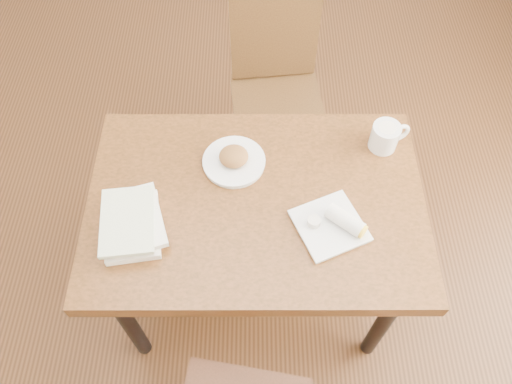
{
  "coord_description": "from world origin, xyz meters",
  "views": [
    {
      "loc": [
        -0.0,
        -0.93,
        2.22
      ],
      "look_at": [
        0.0,
        0.0,
        0.8
      ],
      "focal_mm": 35.0,
      "sensor_mm": 36.0,
      "label": 1
    }
  ],
  "objects_px": {
    "plate_burrito": "(334,224)",
    "book_stack": "(132,223)",
    "coffee_mug": "(386,136)",
    "table": "(256,212)",
    "plate_scone": "(234,160)",
    "chair_far": "(276,82)"
  },
  "relations": [
    {
      "from": "plate_burrito",
      "to": "book_stack",
      "type": "height_order",
      "value": "plate_burrito"
    },
    {
      "from": "chair_far",
      "to": "plate_burrito",
      "type": "height_order",
      "value": "chair_far"
    },
    {
      "from": "plate_scone",
      "to": "book_stack",
      "type": "height_order",
      "value": "plate_scone"
    },
    {
      "from": "table",
      "to": "coffee_mug",
      "type": "bearing_deg",
      "value": 26.87
    },
    {
      "from": "plate_scone",
      "to": "plate_burrito",
      "type": "xyz_separation_m",
      "value": [
        0.34,
        -0.27,
        -0.0
      ]
    },
    {
      "from": "plate_scone",
      "to": "coffee_mug",
      "type": "height_order",
      "value": "coffee_mug"
    },
    {
      "from": "table",
      "to": "book_stack",
      "type": "distance_m",
      "value": 0.44
    },
    {
      "from": "table",
      "to": "chair_far",
      "type": "height_order",
      "value": "chair_far"
    },
    {
      "from": "coffee_mug",
      "to": "plate_burrito",
      "type": "xyz_separation_m",
      "value": [
        -0.22,
        -0.35,
        -0.03
      ]
    },
    {
      "from": "coffee_mug",
      "to": "plate_burrito",
      "type": "bearing_deg",
      "value": -121.48
    },
    {
      "from": "table",
      "to": "plate_burrito",
      "type": "distance_m",
      "value": 0.3
    },
    {
      "from": "plate_scone",
      "to": "plate_burrito",
      "type": "height_order",
      "value": "plate_scone"
    },
    {
      "from": "chair_far",
      "to": "plate_scone",
      "type": "bearing_deg",
      "value": -105.69
    },
    {
      "from": "coffee_mug",
      "to": "book_stack",
      "type": "height_order",
      "value": "coffee_mug"
    },
    {
      "from": "chair_far",
      "to": "plate_burrito",
      "type": "distance_m",
      "value": 0.93
    },
    {
      "from": "plate_burrito",
      "to": "book_stack",
      "type": "xyz_separation_m",
      "value": [
        -0.67,
        -0.0,
        0.01
      ]
    },
    {
      "from": "table",
      "to": "coffee_mug",
      "type": "relative_size",
      "value": 7.82
    },
    {
      "from": "book_stack",
      "to": "chair_far",
      "type": "bearing_deg",
      "value": 60.42
    },
    {
      "from": "coffee_mug",
      "to": "plate_burrito",
      "type": "relative_size",
      "value": 0.54
    },
    {
      "from": "chair_far",
      "to": "book_stack",
      "type": "bearing_deg",
      "value": -119.58
    },
    {
      "from": "chair_far",
      "to": "plate_scone",
      "type": "distance_m",
      "value": 0.69
    },
    {
      "from": "chair_far",
      "to": "book_stack",
      "type": "xyz_separation_m",
      "value": [
        -0.51,
        -0.89,
        0.24
      ]
    }
  ]
}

